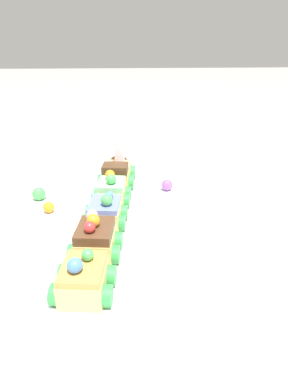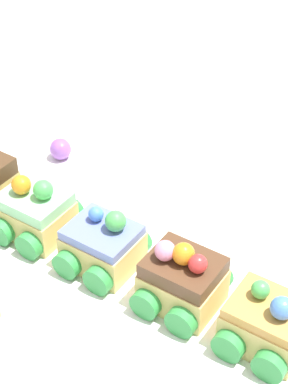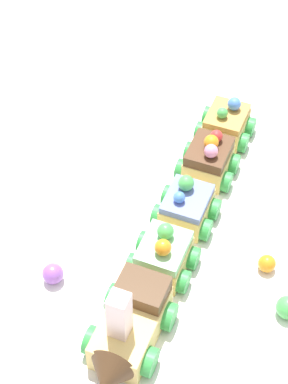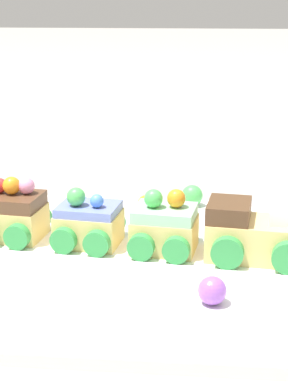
{
  "view_description": "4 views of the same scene",
  "coord_description": "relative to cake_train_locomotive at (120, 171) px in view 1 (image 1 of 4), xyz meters",
  "views": [
    {
      "loc": [
        -0.49,
        0.0,
        0.3
      ],
      "look_at": [
        0.02,
        -0.04,
        0.05
      ],
      "focal_mm": 28.0,
      "sensor_mm": 36.0,
      "label": 1
    },
    {
      "loc": [
        -0.26,
        0.41,
        0.44
      ],
      "look_at": [
        -0.04,
        -0.03,
        0.06
      ],
      "focal_mm": 60.0,
      "sensor_mm": 36.0,
      "label": 2
    },
    {
      "loc": [
        0.49,
        0.11,
        0.64
      ],
      "look_at": [
        -0.01,
        -0.02,
        0.06
      ],
      "focal_mm": 60.0,
      "sensor_mm": 36.0,
      "label": 3
    },
    {
      "loc": [
        0.09,
        -0.61,
        0.27
      ],
      "look_at": [
        0.03,
        0.0,
        0.08
      ],
      "focal_mm": 60.0,
      "sensor_mm": 36.0,
      "label": 4
    }
  ],
  "objects": [
    {
      "name": "cake_car_blueberry",
      "position": [
        -0.19,
        0.02,
        -0.0
      ],
      "size": [
        0.07,
        0.08,
        0.06
      ],
      "rotation": [
        0.0,
        0.0,
        -0.13
      ],
      "color": "#E5C675",
      "rests_on": "display_board"
    },
    {
      "name": "cake_train_locomotive",
      "position": [
        0.0,
        0.0,
        0.0
      ],
      "size": [
        0.14,
        0.09,
        0.1
      ],
      "rotation": [
        0.0,
        0.0,
        -0.13
      ],
      "color": "#E5C675",
      "rests_on": "display_board"
    },
    {
      "name": "cake_car_chocolate",
      "position": [
        -0.28,
        0.04,
        -0.0
      ],
      "size": [
        0.07,
        0.08,
        0.07
      ],
      "rotation": [
        0.0,
        0.0,
        -0.13
      ],
      "color": "#E5C675",
      "rests_on": "display_board"
    },
    {
      "name": "ground_plane",
      "position": [
        -0.16,
        -0.01,
        -0.04
      ],
      "size": [
        10.0,
        10.0,
        0.0
      ],
      "primitive_type": "plane",
      "color": "gray"
    },
    {
      "name": "gumball_purple",
      "position": [
        -0.06,
        -0.11,
        -0.01
      ],
      "size": [
        0.03,
        0.03,
        0.03
      ],
      "primitive_type": "sphere",
      "color": "#9956C6",
      "rests_on": "display_board"
    },
    {
      "name": "gumball_orange",
      "position": [
        -0.14,
        0.13,
        -0.02
      ],
      "size": [
        0.02,
        0.02,
        0.02
      ],
      "primitive_type": "sphere",
      "color": "orange",
      "rests_on": "display_board"
    },
    {
      "name": "display_board",
      "position": [
        -0.16,
        -0.01,
        -0.03
      ],
      "size": [
        0.74,
        0.4,
        0.01
      ],
      "primitive_type": "cube",
      "color": "white",
      "rests_on": "ground_plane"
    },
    {
      "name": "cake_car_caramel",
      "position": [
        -0.36,
        0.05,
        -0.0
      ],
      "size": [
        0.07,
        0.08,
        0.06
      ],
      "rotation": [
        0.0,
        0.0,
        -0.13
      ],
      "color": "#E5C675",
      "rests_on": "display_board"
    },
    {
      "name": "cake_car_mint",
      "position": [
        -0.11,
        0.01,
        -0.0
      ],
      "size": [
        0.07,
        0.08,
        0.07
      ],
      "rotation": [
        0.0,
        0.0,
        -0.13
      ],
      "color": "#E5C675",
      "rests_on": "display_board"
    },
    {
      "name": "gumball_green",
      "position": [
        -0.08,
        0.16,
        -0.01
      ],
      "size": [
        0.03,
        0.03,
        0.03
      ],
      "primitive_type": "sphere",
      "color": "#4CBC56",
      "rests_on": "display_board"
    }
  ]
}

